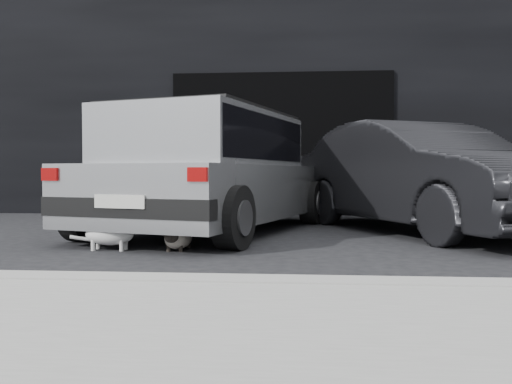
# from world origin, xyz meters

# --- Properties ---
(ground) EXTENTS (80.00, 80.00, 0.00)m
(ground) POSITION_xyz_m (0.00, 0.00, 0.00)
(ground) COLOR black
(ground) RESTS_ON ground
(building_facade) EXTENTS (34.00, 4.00, 5.00)m
(building_facade) POSITION_xyz_m (1.00, 6.00, 2.50)
(building_facade) COLOR black
(building_facade) RESTS_ON ground
(garage_opening) EXTENTS (4.00, 0.10, 2.60)m
(garage_opening) POSITION_xyz_m (1.00, 3.99, 1.30)
(garage_opening) COLOR black
(garage_opening) RESTS_ON ground
(curb) EXTENTS (18.00, 0.25, 0.12)m
(curb) POSITION_xyz_m (1.00, -2.60, 0.06)
(curb) COLOR gray
(curb) RESTS_ON ground
(sidewalk) EXTENTS (18.00, 2.20, 0.11)m
(sidewalk) POSITION_xyz_m (1.00, -3.80, 0.06)
(sidewalk) COLOR gray
(sidewalk) RESTS_ON ground
(silver_hatchback) EXTENTS (3.02, 4.60, 1.56)m
(silver_hatchback) POSITION_xyz_m (0.19, 1.03, 0.85)
(silver_hatchback) COLOR #A7A9AC
(silver_hatchback) RESTS_ON ground
(second_car) EXTENTS (3.21, 4.62, 1.44)m
(second_car) POSITION_xyz_m (2.89, 1.23, 0.72)
(second_car) COLOR black
(second_car) RESTS_ON ground
(cat_siamese) EXTENTS (0.27, 0.74, 0.25)m
(cat_siamese) POSITION_xyz_m (0.12, -0.64, 0.12)
(cat_siamese) COLOR beige
(cat_siamese) RESTS_ON ground
(cat_white) EXTENTS (0.74, 0.26, 0.34)m
(cat_white) POSITION_xyz_m (-0.52, -0.69, 0.17)
(cat_white) COLOR silver
(cat_white) RESTS_ON ground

